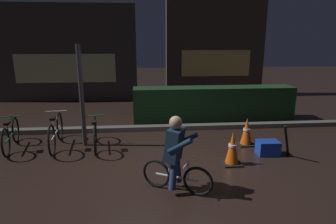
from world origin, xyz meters
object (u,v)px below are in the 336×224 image
Objects in this scene: traffic_cone_far at (247,132)px; cyclist at (176,154)px; parked_bike_left_mid at (56,132)px; traffic_cone_near at (232,148)px; closed_umbrella at (287,141)px; blue_crate at (268,148)px; street_post at (82,97)px; parked_bike_center_left at (95,134)px; parked_bike_leftmost at (11,135)px.

traffic_cone_far is 2.67m from cyclist.
traffic_cone_far is at bearing 72.72° from cyclist.
parked_bike_left_mid is 3.87m from traffic_cone_near.
parked_bike_left_mid is 4.95m from closed_umbrella.
traffic_cone_far reaches higher than blue_crate.
parked_bike_left_mid is at bearing 161.38° from traffic_cone_near.
street_post is at bearing -60.71° from closed_umbrella.
traffic_cone_near is at bearing 63.57° from cyclist.
traffic_cone_near is at bearing -120.26° from parked_bike_center_left.
blue_crate is (0.90, 0.40, -0.18)m from traffic_cone_near.
street_post is at bearing 167.20° from blue_crate.
closed_umbrella is at bearing 50.87° from cyclist.
parked_bike_leftmost is 2.30× the size of traffic_cone_far.
street_post is 1.35× the size of parked_bike_left_mid.
traffic_cone_near is at bearing -122.85° from traffic_cone_far.
traffic_cone_near is 0.79× the size of closed_umbrella.
parked_bike_center_left is (1.84, -0.08, -0.00)m from parked_bike_leftmost.
cyclist is at bearing -148.51° from blue_crate.
parked_bike_leftmost is 4.78m from traffic_cone_near.
traffic_cone_far is at bearing -100.31° from parked_bike_center_left.
traffic_cone_near is at bearing -38.09° from closed_umbrella.
traffic_cone_far is at bearing -99.78° from parked_bike_left_mid.
parked_bike_center_left is at bearing -103.99° from parked_bike_left_mid.
street_post is 2.91m from cyclist.
parked_bike_center_left reaches higher than blue_crate.
cyclist is at bearing -49.85° from street_post.
parked_bike_leftmost is 5.88m from closed_umbrella.
street_post is 1.83× the size of cyclist.
blue_crate is at bearing -109.39° from parked_bike_center_left.
street_post is 3.51× the size of traffic_cone_far.
parked_bike_leftmost is 1.00× the size of parked_bike_center_left.
parked_bike_leftmost is at bearing -55.76° from closed_umbrella.
parked_bike_left_mid is at bearing 169.64° from blue_crate.
traffic_cone_far is (0.65, 1.00, -0.01)m from traffic_cone_near.
cyclist reaches higher than closed_umbrella.
closed_umbrella is (1.16, 0.15, 0.05)m from traffic_cone_near.
street_post reaches higher than parked_bike_center_left.
parked_bike_center_left is 2.31× the size of traffic_cone_far.
parked_bike_center_left is at bearing 178.01° from traffic_cone_far.
parked_bike_center_left is at bearing 158.06° from traffic_cone_near.
parked_bike_left_mid is at bearing -58.12° from closed_umbrella.
blue_crate is at bearing -12.80° from street_post.
parked_bike_center_left reaches higher than traffic_cone_near.
closed_umbrella is (3.95, -0.97, 0.06)m from parked_bike_center_left.
blue_crate is (4.57, -0.83, -0.20)m from parked_bike_left_mid.
parked_bike_left_mid reaches higher than traffic_cone_near.
parked_bike_center_left is at bearing -59.29° from closed_umbrella.
parked_bike_left_mid is 4.32m from traffic_cone_far.
street_post is 0.88m from parked_bike_center_left.
blue_crate is at bearing 23.91° from traffic_cone_near.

